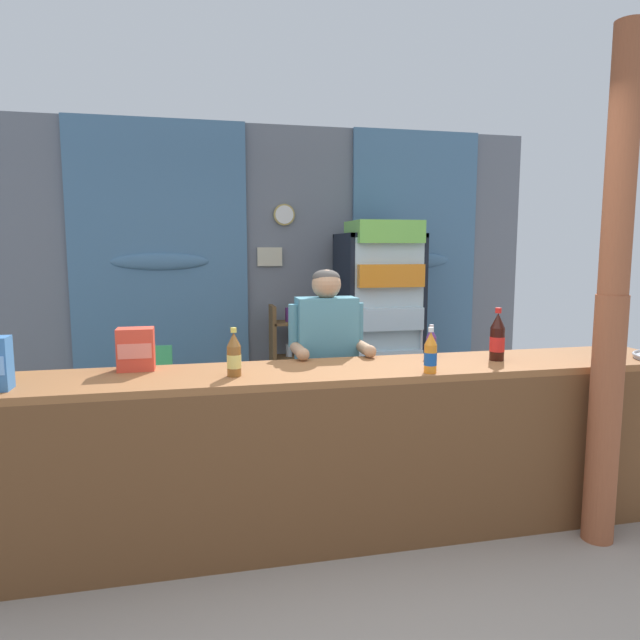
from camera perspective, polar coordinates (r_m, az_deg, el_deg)
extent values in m
plane|color=gray|center=(4.18, -0.90, -15.91)|extent=(7.33, 7.33, 0.00)
cube|color=slate|center=(5.58, -4.63, 4.78)|extent=(5.21, 0.12, 2.81)
cube|color=teal|center=(5.43, -15.93, 6.96)|extent=(1.60, 0.04, 2.34)
ellipsoid|color=teal|center=(5.41, -15.89, 5.72)|extent=(0.88, 0.10, 0.16)
cube|color=teal|center=(5.86, 9.57, 7.14)|extent=(1.31, 0.04, 2.34)
ellipsoid|color=teal|center=(5.84, 9.62, 5.99)|extent=(0.72, 0.10, 0.16)
cylinder|color=tan|center=(5.51, -3.66, 10.61)|extent=(0.20, 0.03, 0.20)
cylinder|color=white|center=(5.50, -3.63, 10.62)|extent=(0.17, 0.01, 0.17)
cube|color=beige|center=(5.48, -5.12, 6.41)|extent=(0.24, 0.02, 0.18)
cube|color=#935B33|center=(3.22, 3.44, -5.14)|extent=(4.02, 0.60, 0.04)
cube|color=brown|center=(3.10, 4.85, -15.05)|extent=(4.02, 0.04, 0.94)
cylinder|color=#995133|center=(3.54, 26.88, -9.06)|extent=(0.17, 0.17, 1.40)
cylinder|color=#995133|center=(3.44, 28.25, 13.95)|extent=(0.16, 0.16, 1.40)
ellipsoid|color=#995133|center=(3.48, 28.41, 0.50)|extent=(0.06, 0.05, 0.08)
cube|color=black|center=(5.63, 4.89, -0.47)|extent=(0.72, 0.04, 1.78)
cube|color=black|center=(5.24, 2.33, -1.01)|extent=(0.04, 0.64, 1.78)
cube|color=black|center=(5.46, 9.26, -0.77)|extent=(0.04, 0.64, 1.78)
cube|color=black|center=(5.29, 5.99, 8.48)|extent=(0.72, 0.64, 0.04)
cube|color=black|center=(5.53, 5.75, -9.65)|extent=(0.72, 0.64, 0.08)
cube|color=silver|center=(5.05, 6.98, -0.81)|extent=(0.66, 0.02, 1.62)
cylinder|color=#B7B7BC|center=(5.13, 10.26, -1.30)|extent=(0.02, 0.02, 0.40)
cube|color=silver|center=(5.40, 5.82, -4.65)|extent=(0.64, 0.56, 0.02)
cube|color=silver|center=(5.26, 6.28, -3.76)|extent=(0.60, 0.52, 0.20)
cube|color=silver|center=(5.34, 5.87, -0.63)|extent=(0.64, 0.56, 0.02)
cube|color=silver|center=(5.20, 6.34, 0.38)|extent=(0.60, 0.52, 0.20)
cube|color=silver|center=(5.30, 5.92, 3.48)|extent=(0.64, 0.56, 0.02)
cube|color=orange|center=(5.17, 6.40, 4.60)|extent=(0.60, 0.52, 0.20)
cube|color=silver|center=(5.29, 5.98, 7.62)|extent=(0.64, 0.56, 0.02)
cube|color=#75C64C|center=(5.17, 6.46, 8.84)|extent=(0.60, 0.52, 0.20)
cube|color=brown|center=(5.35, -4.79, -4.48)|extent=(0.04, 0.28, 1.12)
cube|color=brown|center=(5.43, -0.17, -4.29)|extent=(0.04, 0.28, 1.12)
cube|color=brown|center=(5.32, -2.49, -0.26)|extent=(0.44, 0.28, 0.02)
cylinder|color=#56286B|center=(5.30, -3.19, 0.55)|extent=(0.07, 0.07, 0.13)
cylinder|color=#75C64C|center=(5.32, -1.79, 0.56)|extent=(0.05, 0.05, 0.13)
cube|color=brown|center=(5.37, -2.47, -3.80)|extent=(0.44, 0.28, 0.02)
cylinder|color=silver|center=(5.35, -3.17, -3.08)|extent=(0.06, 0.06, 0.12)
cylinder|color=#56286B|center=(5.37, -1.78, -3.05)|extent=(0.06, 0.06, 0.11)
cube|color=brown|center=(5.45, -2.45, -7.26)|extent=(0.44, 0.28, 0.02)
cylinder|color=#56286B|center=(5.42, -3.14, -6.42)|extent=(0.06, 0.06, 0.15)
cylinder|color=orange|center=(5.44, -1.76, -6.59)|extent=(0.06, 0.06, 0.10)
cube|color=#4CC675|center=(4.67, -17.45, -8.05)|extent=(0.47, 0.47, 0.04)
cube|color=#4CC675|center=(4.81, -17.20, -4.89)|extent=(0.42, 0.07, 0.40)
cylinder|color=#4CC675|center=(4.58, -20.08, -11.32)|extent=(0.04, 0.04, 0.44)
cylinder|color=#4CC675|center=(4.52, -15.26, -11.36)|extent=(0.04, 0.04, 0.44)
cylinder|color=#4CC675|center=(4.94, -19.24, -9.93)|extent=(0.04, 0.04, 0.44)
cylinder|color=#4CC675|center=(4.88, -14.78, -9.95)|extent=(0.04, 0.04, 0.44)
cube|color=#4CC675|center=(4.67, -19.95, -6.62)|extent=(0.06, 0.40, 0.03)
cube|color=#4CC675|center=(4.61, -15.03, -6.60)|extent=(0.06, 0.40, 0.03)
cylinder|color=#28282D|center=(3.82, -0.60, -11.71)|extent=(0.11, 0.11, 0.81)
cylinder|color=#28282D|center=(3.85, 1.85, -11.53)|extent=(0.11, 0.11, 0.81)
cube|color=teal|center=(3.67, 0.64, -1.76)|extent=(0.39, 0.20, 0.52)
sphere|color=tan|center=(3.64, 0.65, 3.65)|extent=(0.19, 0.19, 0.19)
ellipsoid|color=#4C4742|center=(3.64, 0.61, 4.33)|extent=(0.18, 0.18, 0.10)
cylinder|color=teal|center=(3.62, -2.60, -0.56)|extent=(0.08, 0.08, 0.27)
cylinder|color=tan|center=(3.50, -2.15, -3.12)|extent=(0.07, 0.26, 0.07)
sphere|color=tan|center=(3.37, -1.75, -3.50)|extent=(0.08, 0.08, 0.08)
cylinder|color=teal|center=(3.72, 3.80, -0.36)|extent=(0.08, 0.08, 0.27)
cylinder|color=tan|center=(3.60, 4.46, -2.84)|extent=(0.07, 0.26, 0.07)
sphere|color=tan|center=(3.47, 5.09, -3.21)|extent=(0.08, 0.08, 0.08)
cylinder|color=black|center=(3.55, 17.52, -2.34)|extent=(0.09, 0.09, 0.20)
cone|color=black|center=(3.53, 17.60, -0.04)|extent=(0.09, 0.09, 0.09)
cylinder|color=red|center=(3.52, 17.64, 0.93)|extent=(0.04, 0.04, 0.03)
cylinder|color=red|center=(3.55, 17.52, -2.34)|extent=(0.09, 0.09, 0.09)
cylinder|color=silver|center=(3.81, 26.69, -2.44)|extent=(0.07, 0.07, 0.16)
cone|color=silver|center=(3.80, 26.78, -0.75)|extent=(0.07, 0.07, 0.07)
cylinder|color=blue|center=(3.79, 26.82, -0.04)|extent=(0.03, 0.03, 0.03)
cylinder|color=blue|center=(3.81, 26.69, -2.44)|extent=(0.07, 0.07, 0.07)
cylinder|color=#56286B|center=(3.55, 11.19, -2.71)|extent=(0.06, 0.06, 0.13)
cone|color=#56286B|center=(3.53, 11.23, -1.25)|extent=(0.06, 0.06, 0.06)
cylinder|color=silver|center=(3.53, 11.25, -0.63)|extent=(0.03, 0.03, 0.02)
cylinder|color=purple|center=(3.55, 11.19, -2.71)|extent=(0.06, 0.06, 0.06)
cylinder|color=orange|center=(3.10, 11.13, -3.88)|extent=(0.07, 0.07, 0.15)
cone|color=orange|center=(3.08, 11.18, -1.83)|extent=(0.07, 0.07, 0.07)
cylinder|color=white|center=(3.07, 11.20, -0.96)|extent=(0.03, 0.03, 0.02)
cylinder|color=#194C99|center=(3.10, 11.13, -3.88)|extent=(0.07, 0.07, 0.07)
cylinder|color=brown|center=(3.00, -8.70, -4.15)|extent=(0.07, 0.07, 0.16)
cone|color=brown|center=(2.98, -8.75, -1.95)|extent=(0.07, 0.07, 0.07)
cylinder|color=#E5CC4C|center=(2.97, -8.77, -1.01)|extent=(0.03, 0.03, 0.03)
cylinder|color=#E5D166|center=(3.00, -8.70, -4.15)|extent=(0.08, 0.08, 0.07)
cube|color=#E5422D|center=(3.27, -18.17, -2.82)|extent=(0.20, 0.14, 0.23)
cube|color=#FF826D|center=(3.20, -18.29, -3.04)|extent=(0.18, 0.00, 0.08)
ellipsoid|color=#B7C647|center=(3.38, -29.44, -4.06)|extent=(0.07, 0.04, 0.14)
ellipsoid|color=#B7C647|center=(3.36, -29.12, -4.31)|extent=(0.07, 0.04, 0.12)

